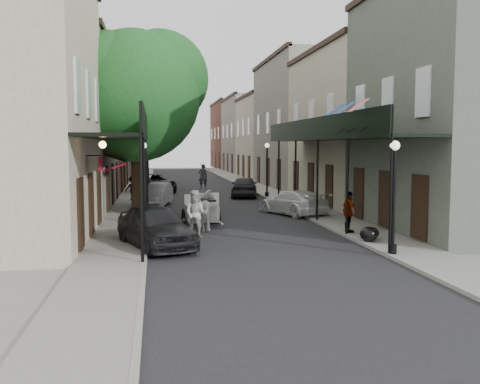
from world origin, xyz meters
name	(u,v)px	position (x,y,z in m)	size (l,w,h in m)	color
ground	(259,249)	(0.00, 0.00, 0.00)	(140.00, 140.00, 0.00)	gray
road	(206,196)	(0.00, 20.00, 0.01)	(8.00, 90.00, 0.01)	black
sidewalk_left	(135,197)	(-5.00, 20.00, 0.06)	(2.20, 90.00, 0.12)	gray
sidewalk_right	(273,195)	(5.00, 20.00, 0.06)	(2.20, 90.00, 0.12)	gray
building_row_left	(96,127)	(-8.60, 30.00, 5.25)	(5.00, 80.00, 10.50)	beige
building_row_right	(288,128)	(8.60, 30.00, 5.25)	(5.00, 80.00, 10.50)	gray
gallery_left	(128,137)	(-4.79, 6.98, 4.05)	(2.20, 18.05, 4.88)	black
gallery_right	(327,138)	(4.79, 6.98, 4.05)	(2.20, 18.05, 4.88)	black
tree_near	(142,91)	(-4.20, 10.18, 6.49)	(7.31, 6.80, 9.63)	#382619
tree_far	(146,117)	(-4.25, 24.18, 5.84)	(6.45, 6.00, 8.61)	#382619
lamppost_right_near	(394,195)	(4.10, -2.00, 2.05)	(0.32, 0.32, 3.71)	black
lamppost_left	(144,182)	(-4.10, 6.00, 2.05)	(0.32, 0.32, 3.71)	black
lamppost_right_far	(267,169)	(4.10, 18.00, 2.05)	(0.32, 0.32, 3.71)	black
horse	(209,210)	(-1.29, 4.84, 0.85)	(0.91, 2.00, 1.69)	silver
carriage	(200,198)	(-1.44, 7.47, 1.10)	(1.85, 2.57, 2.83)	black
pedestrian_walking	(196,214)	(-2.00, 2.82, 0.95)	(0.92, 0.72, 1.90)	#BABBB0
pedestrian_sidewalk_left	(132,188)	(-5.06, 16.96, 0.89)	(1.00, 0.57, 1.55)	gray
pedestrian_sidewalk_right	(349,212)	(4.20, 2.31, 0.96)	(0.99, 0.41, 1.69)	gray
car_left_near	(155,226)	(-3.60, 0.84, 0.78)	(1.85, 4.60, 1.57)	black
car_left_mid	(155,195)	(-3.60, 14.00, 0.70)	(1.49, 4.27, 1.41)	#A7A7AD
car_left_far	(155,183)	(-3.60, 24.00, 0.72)	(2.40, 5.21, 1.45)	black
car_right_near	(293,202)	(3.60, 9.00, 0.66)	(1.85, 4.55, 1.32)	silver
car_right_far	(244,186)	(2.67, 19.00, 0.76)	(1.79, 4.45, 1.52)	black
trash_bags	(370,234)	(4.32, 0.39, 0.38)	(0.92, 1.07, 0.56)	black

